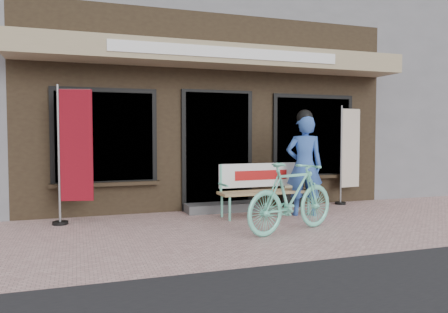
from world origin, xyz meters
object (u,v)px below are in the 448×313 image
object	(u,v)px
person	(304,164)
nobori_cream	(349,153)
nobori_red	(73,153)
menu_stand	(293,184)
bench	(264,185)
bicycle	(292,197)

from	to	relation	value
person	nobori_cream	world-z (taller)	nobori_cream
nobori_red	nobori_cream	size ratio (longest dim) A/B	1.10
nobori_cream	menu_stand	bearing A→B (deg)	172.47
bench	nobori_cream	bearing A→B (deg)	13.73
bench	nobori_cream	xyz separation A→B (m)	(2.11, 0.59, 0.49)
person	nobori_red	bearing A→B (deg)	-168.69
bench	person	bearing A→B (deg)	-21.71
bicycle	menu_stand	bearing A→B (deg)	-47.22
nobori_cream	bench	bearing A→B (deg)	-171.76
person	bicycle	xyz separation A→B (m)	(-0.80, -1.08, -0.39)
nobori_cream	bicycle	bearing A→B (deg)	-147.18
bench	person	world-z (taller)	person
bench	bicycle	xyz separation A→B (m)	(-0.15, -1.32, -0.02)
nobori_red	bicycle	bearing A→B (deg)	-14.64
bench	bicycle	bearing A→B (deg)	-98.21
bench	menu_stand	distance (m)	1.06
bench	menu_stand	bearing A→B (deg)	32.20
bench	bicycle	distance (m)	1.32
person	menu_stand	xyz separation A→B (m)	(0.22, 0.83, -0.46)
person	menu_stand	world-z (taller)	person
person	nobori_cream	xyz separation A→B (m)	(1.46, 0.82, 0.12)
bicycle	nobori_red	xyz separation A→B (m)	(-2.94, 1.55, 0.61)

